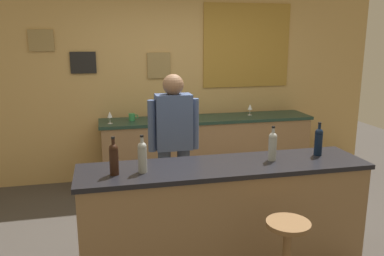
% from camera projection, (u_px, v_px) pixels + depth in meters
% --- Properties ---
extents(ground_plane, '(10.00, 10.00, 0.00)m').
position_uv_depth(ground_plane, '(211.00, 240.00, 3.93)').
color(ground_plane, '#423D38').
extents(back_wall, '(6.00, 0.09, 2.80)m').
position_uv_depth(back_wall, '(175.00, 78.00, 5.54)').
color(back_wall, tan).
rests_on(back_wall, ground_plane).
extents(bar_counter, '(2.47, 0.60, 0.92)m').
position_uv_depth(bar_counter, '(224.00, 214.00, 3.45)').
color(bar_counter, olive).
rests_on(bar_counter, ground_plane).
extents(side_counter, '(2.89, 0.56, 0.90)m').
position_uv_depth(side_counter, '(207.00, 149.00, 5.48)').
color(side_counter, olive).
rests_on(side_counter, ground_plane).
extents(bartender, '(0.52, 0.21, 1.62)m').
position_uv_depth(bartender, '(174.00, 142.00, 4.01)').
color(bartender, '#384766').
rests_on(bartender, ground_plane).
extents(bar_stool, '(0.32, 0.32, 0.68)m').
position_uv_depth(bar_stool, '(287.00, 250.00, 2.88)').
color(bar_stool, brown).
rests_on(bar_stool, ground_plane).
extents(wine_bottle_a, '(0.07, 0.07, 0.31)m').
position_uv_depth(wine_bottle_a, '(114.00, 158.00, 3.07)').
color(wine_bottle_a, black).
rests_on(wine_bottle_a, bar_counter).
extents(wine_bottle_b, '(0.07, 0.07, 0.31)m').
position_uv_depth(wine_bottle_b, '(142.00, 156.00, 3.12)').
color(wine_bottle_b, '#999E99').
rests_on(wine_bottle_b, bar_counter).
extents(wine_bottle_c, '(0.07, 0.07, 0.31)m').
position_uv_depth(wine_bottle_c, '(273.00, 145.00, 3.43)').
color(wine_bottle_c, '#999E99').
rests_on(wine_bottle_c, bar_counter).
extents(wine_bottle_d, '(0.07, 0.07, 0.31)m').
position_uv_depth(wine_bottle_d, '(319.00, 141.00, 3.58)').
color(wine_bottle_d, black).
rests_on(wine_bottle_d, bar_counter).
extents(wine_glass_a, '(0.07, 0.07, 0.16)m').
position_uv_depth(wine_glass_a, '(110.00, 115.00, 4.99)').
color(wine_glass_a, silver).
rests_on(wine_glass_a, side_counter).
extents(wine_glass_b, '(0.07, 0.07, 0.16)m').
position_uv_depth(wine_glass_b, '(178.00, 111.00, 5.27)').
color(wine_glass_b, silver).
rests_on(wine_glass_b, side_counter).
extents(wine_glass_c, '(0.07, 0.07, 0.16)m').
position_uv_depth(wine_glass_c, '(250.00, 107.00, 5.54)').
color(wine_glass_c, silver).
rests_on(wine_glass_c, side_counter).
extents(coffee_mug, '(0.13, 0.08, 0.09)m').
position_uv_depth(coffee_mug, '(132.00, 117.00, 5.18)').
color(coffee_mug, '#338C4C').
rests_on(coffee_mug, side_counter).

